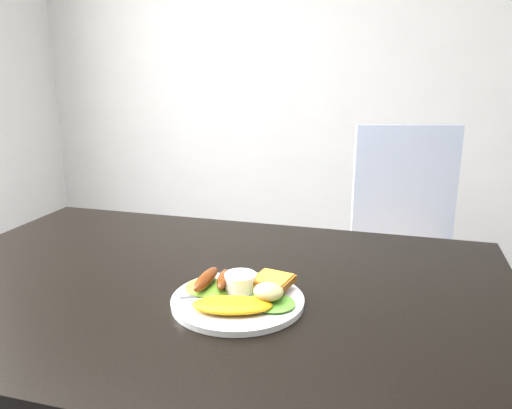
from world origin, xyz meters
TOP-DOWN VIEW (x-y plane):
  - room_back_panel at (0.00, 2.25)m, footprint 4.00×0.04m
  - dining_table at (0.00, 0.00)m, footprint 1.20×0.80m
  - dining_chair at (0.39, 1.01)m, footprint 0.50×0.50m
  - person at (0.26, 0.79)m, footprint 0.67×0.57m
  - plate at (0.10, -0.07)m, footprint 0.24×0.24m
  - lettuce_left at (0.03, -0.05)m, footprint 0.11×0.11m
  - lettuce_right at (0.16, -0.08)m, footprint 0.11×0.10m
  - omelette at (0.10, -0.12)m, footprint 0.15×0.10m
  - sausage_a at (0.03, -0.05)m, footprint 0.03×0.10m
  - sausage_b at (0.06, -0.05)m, footprint 0.04×0.09m
  - ramekin at (0.09, -0.05)m, footprint 0.08×0.08m
  - toast_a at (0.13, -0.02)m, footprint 0.09×0.09m
  - toast_b at (0.15, -0.03)m, footprint 0.08×0.08m
  - potato_salad at (0.16, -0.08)m, footprint 0.07×0.06m
  - fork at (0.06, -0.08)m, footprint 0.13×0.06m

SIDE VIEW (x-z plane):
  - dining_chair at x=0.39m, z-range 0.43..0.47m
  - dining_table at x=0.00m, z-range 0.71..0.75m
  - plate at x=0.10m, z-range 0.75..0.76m
  - fork at x=0.06m, z-range 0.76..0.77m
  - lettuce_right at x=0.16m, z-range 0.76..0.77m
  - lettuce_left at x=0.03m, z-range 0.76..0.77m
  - toast_a at x=0.13m, z-range 0.76..0.77m
  - omelette at x=0.10m, z-range 0.76..0.78m
  - ramekin at x=0.09m, z-range 0.76..0.80m
  - toast_b at x=0.15m, z-range 0.78..0.79m
  - sausage_a at x=0.03m, z-range 0.77..0.80m
  - sausage_b at x=0.06m, z-range 0.77..0.79m
  - potato_salad at x=0.16m, z-range 0.77..0.80m
  - person at x=0.26m, z-range 0.00..1.58m
  - room_back_panel at x=0.00m, z-range 0.00..2.70m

